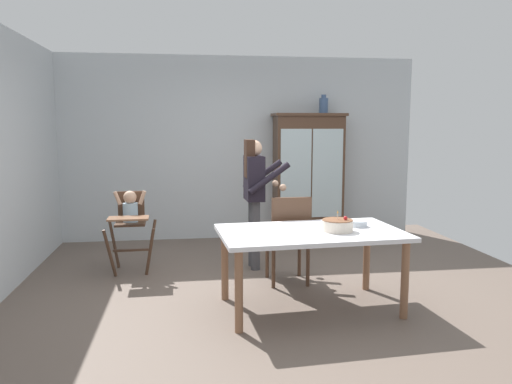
# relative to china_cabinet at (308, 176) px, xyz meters

# --- Properties ---
(ground_plane) EXTENTS (6.24, 6.24, 0.00)m
(ground_plane) POSITION_rel_china_cabinet_xyz_m (-0.99, -2.37, -0.94)
(ground_plane) COLOR #66564C
(wall_back) EXTENTS (5.32, 0.06, 2.70)m
(wall_back) POSITION_rel_china_cabinet_xyz_m (-0.99, 0.26, 0.41)
(wall_back) COLOR silver
(wall_back) RESTS_ON ground_plane
(china_cabinet) EXTENTS (1.05, 0.48, 1.87)m
(china_cabinet) POSITION_rel_china_cabinet_xyz_m (0.00, 0.00, 0.00)
(china_cabinet) COLOR #4C3323
(china_cabinet) RESTS_ON ground_plane
(ceramic_vase) EXTENTS (0.13, 0.13, 0.27)m
(ceramic_vase) POSITION_rel_china_cabinet_xyz_m (0.22, 0.00, 1.05)
(ceramic_vase) COLOR #3D567F
(ceramic_vase) RESTS_ON china_cabinet
(high_chair_with_toddler) EXTENTS (0.59, 0.69, 0.95)m
(high_chair_with_toddler) POSITION_rel_china_cabinet_xyz_m (-2.44, -1.35, -0.29)
(high_chair_with_toddler) COLOR #4C3323
(high_chair_with_toddler) RESTS_ON ground_plane
(adult_person) EXTENTS (0.51, 0.49, 1.53)m
(adult_person) POSITION_rel_china_cabinet_xyz_m (-1.00, -1.41, 0.03)
(adult_person) COLOR #47474C
(adult_person) RESTS_ON ground_plane
(dining_table) EXTENTS (1.72, 1.08, 0.74)m
(dining_table) POSITION_rel_china_cabinet_xyz_m (-0.68, -2.81, -0.28)
(dining_table) COLOR silver
(dining_table) RESTS_ON ground_plane
(birthday_cake) EXTENTS (0.28, 0.28, 0.19)m
(birthday_cake) POSITION_rel_china_cabinet_xyz_m (-0.44, -2.87, -0.14)
(birthday_cake) COLOR beige
(birthday_cake) RESTS_ON dining_table
(serving_bowl) EXTENTS (0.18, 0.18, 0.05)m
(serving_bowl) POSITION_rel_china_cabinet_xyz_m (-0.19, -2.68, -0.17)
(serving_bowl) COLOR #B2BCC6
(serving_bowl) RESTS_ON dining_table
(dining_chair_far_side) EXTENTS (0.45, 0.45, 0.96)m
(dining_chair_far_side) POSITION_rel_china_cabinet_xyz_m (-0.73, -2.10, -0.38)
(dining_chair_far_side) COLOR #4C3323
(dining_chair_far_side) RESTS_ON ground_plane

